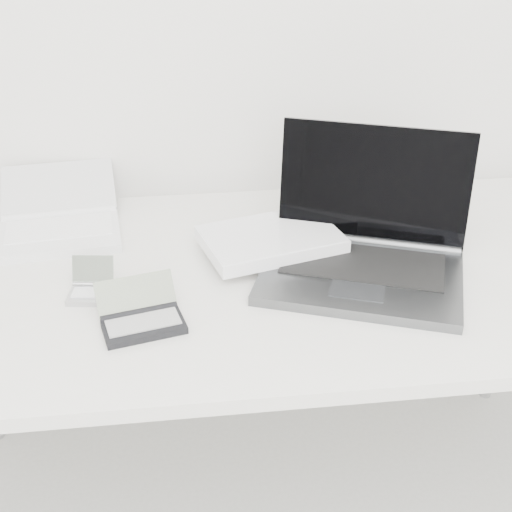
{
  "coord_description": "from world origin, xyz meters",
  "views": [
    {
      "loc": [
        -0.18,
        0.27,
        1.52
      ],
      "look_at": [
        -0.03,
        1.51,
        0.79
      ],
      "focal_mm": 50.0,
      "sensor_mm": 36.0,
      "label": 1
    }
  ],
  "objects": [
    {
      "name": "laptop_large",
      "position": [
        0.14,
        1.56,
        0.77
      ],
      "size": [
        0.59,
        0.47,
        0.28
      ],
      "rotation": [
        0.0,
        0.0,
        -0.36
      ],
      "color": "#505254",
      "rests_on": "desk"
    },
    {
      "name": "desk",
      "position": [
        0.0,
        1.55,
        0.68
      ],
      "size": [
        1.6,
        0.8,
        0.73
      ],
      "color": "white",
      "rests_on": "ground"
    },
    {
      "name": "netbook_open_white",
      "position": [
        -0.46,
        1.79,
        0.75
      ],
      "size": [
        0.3,
        0.37,
        0.09
      ],
      "rotation": [
        0.0,
        0.0,
        0.1
      ],
      "color": "white",
      "rests_on": "desk"
    },
    {
      "name": "pda_silver",
      "position": [
        -0.37,
        1.5,
        0.74
      ],
      "size": [
        0.1,
        0.1,
        0.07
      ],
      "rotation": [
        0.0,
        0.0,
        -0.14
      ],
      "color": "#B9B9BE",
      "rests_on": "desk"
    },
    {
      "name": "palmtop_charcoal",
      "position": [
        -0.26,
        1.38,
        0.75
      ],
      "size": [
        0.17,
        0.16,
        0.07
      ],
      "rotation": [
        0.0,
        0.0,
        0.23
      ],
      "color": "black",
      "rests_on": "desk"
    }
  ]
}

